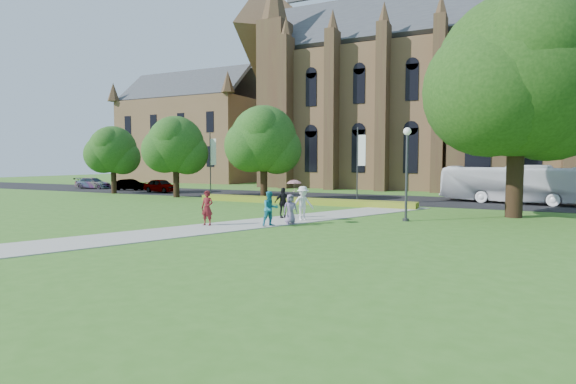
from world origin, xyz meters
The scene contains 23 objects.
ground centered at (0.00, 0.00, 0.00)m, with size 160.00×160.00×0.00m, color #396E21.
road centered at (0.00, 20.00, 0.01)m, with size 160.00×10.00×0.02m, color black.
footpath centered at (0.00, 1.00, 0.02)m, with size 3.20×30.00×0.04m, color #B2B2A8.
flower_hedge centered at (-2.00, 13.20, 0.23)m, with size 18.00×1.40×0.45m, color #AC9E22.
cathedral centered at (10.00, 39.73, 12.98)m, with size 52.60×18.25×28.00m.
building_west centered at (-34.00, 42.00, 9.21)m, with size 22.00×14.00×18.30m.
streetlamp centered at (7.50, 6.50, 3.30)m, with size 0.44×0.44×5.24m.
large_tree centered at (13.00, 11.00, 8.37)m, with size 9.60×9.60×13.20m.
street_tree_0 centered at (-15.00, 14.00, 4.87)m, with size 5.20×5.20×7.50m.
street_tree_1 centered at (-6.00, 14.50, 5.22)m, with size 5.60×5.60×8.05m.
street_tree_2 centered at (-24.00, 15.00, 4.53)m, with size 4.80×4.80×6.95m.
banner_pole_0 centered at (2.11, 15.20, 3.39)m, with size 0.70×0.10×6.00m.
banner_pole_1 centered at (-11.89, 15.20, 3.39)m, with size 0.70×0.10×6.00m.
tour_coach centered at (13.12, 20.80, 1.54)m, with size 2.55×10.91×3.04m, color silver.
car_0 centered at (-20.54, 18.21, 0.74)m, with size 1.70×4.22×1.44m, color gray.
car_1 centered at (-25.95, 19.20, 0.65)m, with size 1.34×3.84×1.27m, color gray.
car_2 centered at (-32.49, 19.74, 0.67)m, with size 1.83×4.49×1.30m, color gray.
pedestrian_0 centered at (-1.44, 0.08, 0.94)m, with size 0.66×0.43×1.81m, color maroon.
pedestrian_1 centered at (1.65, 1.26, 0.94)m, with size 0.87×0.68×1.80m, color teal.
pedestrian_2 centered at (2.24, 4.06, 1.00)m, with size 1.24×0.71×1.92m, color white.
pedestrian_3 centered at (0.72, 4.57, 0.93)m, with size 1.04×0.43×1.78m, color black.
pedestrian_4 centered at (2.23, 2.44, 0.83)m, with size 0.77×0.50×1.58m, color slate.
parasol centered at (2.41, 2.54, 1.96)m, with size 0.77×0.77×0.68m, color #C188A2.
Camera 1 is at (12.40, -18.98, 3.40)m, focal length 28.00 mm.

